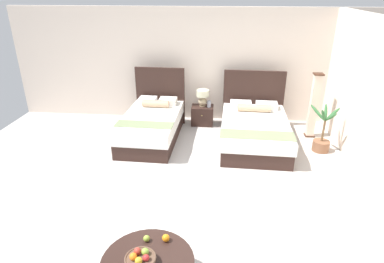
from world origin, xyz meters
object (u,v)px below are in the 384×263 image
Objects in this scene: floor_lamp_corner at (314,106)px; fruit_bowl at (140,260)px; bed_near_corner at (254,129)px; loose_apple at (147,238)px; table_lamp at (203,97)px; nightstand at (202,115)px; bed_near_window at (152,124)px; vase at (209,104)px; potted_palm at (322,139)px; loose_orange at (166,238)px.

fruit_bowl is at bearing -122.08° from floor_lamp_corner.
loose_apple is at bearing -112.52° from bed_near_corner.
bed_near_corner is 1.60× the size of floor_lamp_corner.
bed_near_corner is at bearing -38.51° from table_lamp.
table_lamp is (-0.00, 0.02, 0.46)m from nightstand.
bed_near_window is 3.50m from floor_lamp_corner.
vase is at bearing -14.56° from nightstand.
bed_near_window is at bearing 175.54° from potted_palm.
loose_apple reaches higher than nightstand.
table_lamp reaches higher than loose_apple.
fruit_bowl is at bearing -94.03° from nightstand.
floor_lamp_corner is (2.42, -0.48, 0.02)m from table_lamp.
table_lamp reaches higher than nightstand.
floor_lamp_corner is at bearing 94.37° from potted_palm.
bed_near_window is 1.49× the size of floor_lamp_corner.
fruit_bowl is (-0.50, -4.83, -0.03)m from vase.
vase is at bearing 169.45° from floor_lamp_corner.
nightstand is at bearing 88.24° from loose_orange.
bed_near_corner is 3.84m from loose_orange.
nightstand is 3.32× the size of vase.
fruit_bowl is at bearing -80.11° from bed_near_window.
bed_near_window is 2.20× the size of potted_palm.
potted_palm reaches higher than vase.
bed_near_window is 24.74× the size of loose_orange.
loose_orange reaches higher than loose_apple.
potted_palm is at bearing 51.88° from loose_orange.
potted_palm is (2.61, 3.33, -0.22)m from loose_orange.
floor_lamp_corner is (3.45, 0.44, 0.37)m from bed_near_window.
loose_apple is 0.05× the size of floor_lamp_corner.
table_lamp is 2.55× the size of vase.
nightstand is 1.57× the size of fruit_bowl.
floor_lamp_corner is at bearing -10.55° from vase.
bed_near_window reaches higher than table_lamp.
bed_near_corner is 1.46m from nightstand.
vase is at bearing 84.13° from fruit_bowl.
vase is at bearing 36.00° from bed_near_window.
nightstand is 6.02× the size of loose_orange.
floor_lamp_corner reaches higher than bed_near_window.
bed_near_corner is 3.93m from loose_apple.
bed_near_corner reaches higher than fruit_bowl.
bed_near_window is 1.43m from table_lamp.
table_lamp is at bearing 158.69° from vase.
nightstand is 0.54× the size of potted_palm.
vase is (1.19, 0.86, 0.20)m from bed_near_window.
table_lamp is 4.63× the size of loose_orange.
vase is 0.16× the size of potted_palm.
potted_palm is at bearing -4.46° from bed_near_window.
fruit_bowl reaches higher than nightstand.
bed_near_corner is 5.73× the size of table_lamp.
fruit_bowl is (-0.34, -4.87, 0.28)m from nightstand.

